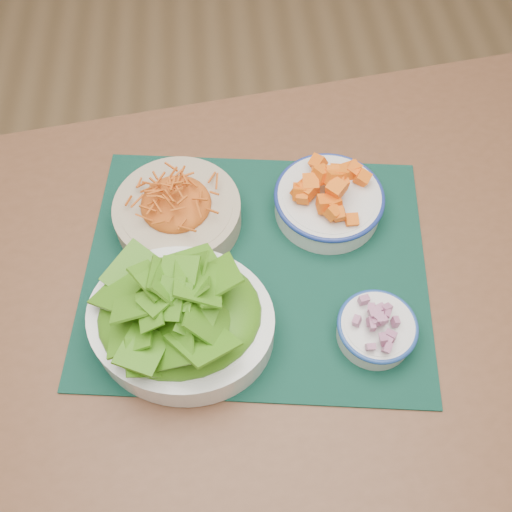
{
  "coord_description": "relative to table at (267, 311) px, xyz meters",
  "views": [
    {
      "loc": [
        0.13,
        -0.71,
        1.56
      ],
      "look_at": [
        0.17,
        -0.24,
        0.78
      ],
      "focal_mm": 40.0,
      "sensor_mm": 36.0,
      "label": 1
    }
  ],
  "objects": [
    {
      "name": "carrot_bowl",
      "position": [
        -0.14,
        0.14,
        0.13
      ],
      "size": [
        0.26,
        0.26,
        0.09
      ],
      "rotation": [
        0.0,
        0.0,
        -0.29
      ],
      "color": "tan",
      "rests_on": "placemat"
    },
    {
      "name": "placemat",
      "position": [
        -0.02,
        0.04,
        0.09
      ],
      "size": [
        0.61,
        0.52,
        0.0
      ],
      "primitive_type": "cube",
      "rotation": [
        0.0,
        0.0,
        -0.13
      ],
      "color": "black",
      "rests_on": "table"
    },
    {
      "name": "squash_bowl",
      "position": [
        0.12,
        0.14,
        0.14
      ],
      "size": [
        0.19,
        0.19,
        0.09
      ],
      "rotation": [
        0.0,
        0.0,
        0.05
      ],
      "color": "silver",
      "rests_on": "placemat"
    },
    {
      "name": "lettuce_bowl",
      "position": [
        -0.13,
        -0.07,
        0.16
      ],
      "size": [
        0.33,
        0.3,
        0.14
      ],
      "rotation": [
        0.0,
        0.0,
        -0.28
      ],
      "color": "white",
      "rests_on": "placemat"
    },
    {
      "name": "table",
      "position": [
        0.0,
        0.0,
        0.0
      ],
      "size": [
        1.41,
        1.04,
        0.75
      ],
      "rotation": [
        0.0,
        0.0,
        0.14
      ],
      "color": "brown",
      "rests_on": "ground"
    },
    {
      "name": "ground",
      "position": [
        -0.19,
        0.28,
        -0.66
      ],
      "size": [
        4.0,
        4.0,
        0.0
      ],
      "primitive_type": "plane",
      "color": "#9B754B",
      "rests_on": "ground"
    },
    {
      "name": "onion_bowl",
      "position": [
        0.15,
        -0.1,
        0.12
      ],
      "size": [
        0.12,
        0.12,
        0.06
      ],
      "rotation": [
        0.0,
        0.0,
        -0.02
      ],
      "color": "silver",
      "rests_on": "placemat"
    }
  ]
}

